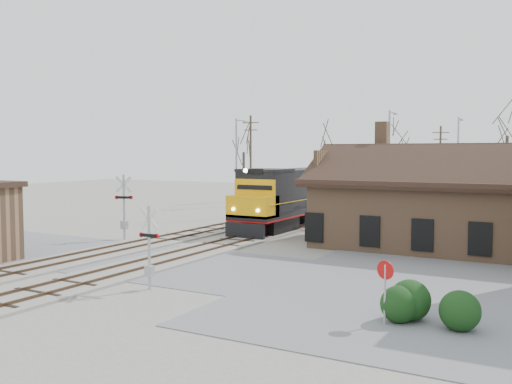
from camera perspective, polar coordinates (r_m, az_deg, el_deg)
ground at (r=31.15m, az=-9.57°, el=-6.93°), size 140.00×140.00×0.00m
road at (r=31.14m, az=-9.57°, el=-6.90°), size 60.00×9.00×0.03m
track_main at (r=43.70m, az=2.83°, el=-3.65°), size 3.40×90.00×0.24m
track_siding at (r=45.85m, az=-2.23°, el=-3.28°), size 3.40×90.00×0.24m
depot at (r=36.72m, az=17.72°, el=-1.61°), size 15.20×9.31×7.90m
locomotive_lead at (r=47.10m, az=5.02°, el=-0.13°), size 3.19×21.39×4.75m
locomotive_trailing at (r=67.43m, az=12.56°, el=1.03°), size 3.19×21.39×4.50m
crossbuck_near at (r=24.87m, az=-10.63°, el=-5.70°), size 1.03×0.27×3.60m
crossbuck_far at (r=39.33m, az=-13.06°, el=-1.71°), size 1.17×0.59×4.38m
do_not_enter_sign at (r=20.02m, az=12.79°, el=-8.59°), size 0.64×0.26×2.22m
hedge_a at (r=20.58m, az=14.12°, el=-10.83°), size 1.30×1.30×1.30m
hedge_b at (r=20.92m, az=15.14°, el=-10.40°), size 1.45×1.45×1.45m
hedge_c at (r=20.23m, az=19.72°, el=-11.13°), size 1.35×1.35×1.35m
streetlight_a at (r=51.11m, az=-1.90°, el=2.97°), size 0.25×2.04×8.86m
streetlight_b at (r=48.35m, az=13.19°, el=3.08°), size 0.25×2.04×9.29m
streetlight_c at (r=57.12m, az=19.54°, el=3.01°), size 0.25×2.04×9.16m
utility_pole_a at (r=62.81m, az=-0.54°, el=3.36°), size 2.00×0.24×9.91m
utility_pole_b at (r=72.31m, az=17.92°, el=2.90°), size 2.00×0.24×9.03m
tree_a at (r=67.72m, az=-1.25°, el=4.82°), size 3.93×3.93×9.62m
tree_b at (r=67.18m, az=7.26°, el=4.46°), size 3.70×3.70×9.08m
tree_c at (r=74.05m, az=14.25°, el=5.49°), size 4.56×4.56×11.17m
tree_d at (r=63.97m, az=23.86°, el=6.29°), size 5.05×5.05×12.37m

